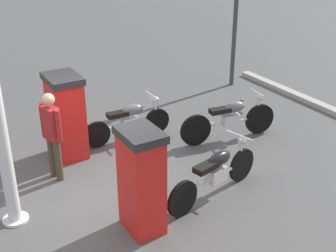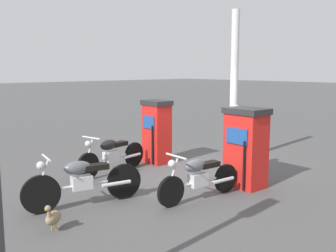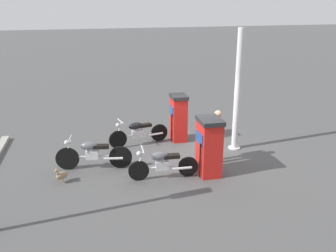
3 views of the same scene
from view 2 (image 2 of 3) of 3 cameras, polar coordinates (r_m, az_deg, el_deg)
ground_plane at (r=9.21m, az=3.74°, el=-6.97°), size 120.00×120.00×0.00m
fuel_pump_near at (r=10.08m, az=-1.67°, el=-0.79°), size 0.61×0.75×1.63m
fuel_pump_far at (r=8.19m, az=11.28°, el=-3.05°), size 0.68×0.87×1.64m
motorcycle_near_pump at (r=9.24m, az=-8.25°, el=-4.08°), size 2.10×0.62×0.94m
motorcycle_far_pump at (r=7.35m, az=4.50°, el=-7.36°), size 1.95×0.56×0.92m
motorcycle_extra at (r=7.14m, az=-12.32°, el=-7.79°), size 2.16×0.74×0.97m
attendant_person at (r=9.02m, az=9.73°, el=-1.33°), size 0.26×0.58×1.63m
wandering_duck at (r=6.29m, az=-16.43°, el=-12.64°), size 0.41×0.37×0.45m
canopy_support_pole at (r=10.23m, az=9.60°, el=5.14°), size 0.40×0.40×3.90m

